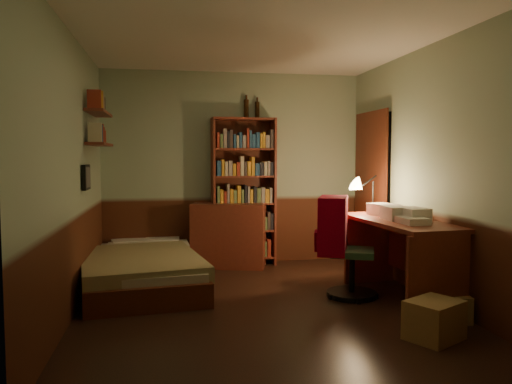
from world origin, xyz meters
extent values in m
cube|color=black|center=(0.00, 0.00, -0.01)|extent=(3.50, 4.00, 0.02)
cube|color=silver|center=(0.00, 0.00, 2.61)|extent=(3.50, 4.00, 0.02)
cube|color=#8FA485|center=(0.00, 2.01, 1.30)|extent=(3.50, 0.02, 2.60)
cube|color=#8FA485|center=(-1.76, 0.00, 1.30)|extent=(0.02, 4.00, 2.60)
cube|color=#8FA485|center=(1.76, 0.00, 1.30)|extent=(0.02, 4.00, 2.60)
cube|color=#8FA485|center=(0.00, -2.01, 1.30)|extent=(3.50, 0.02, 2.60)
cube|color=black|center=(1.72, 1.30, 1.00)|extent=(0.06, 0.90, 2.00)
cube|color=#441A0E|center=(1.69, 1.30, 1.00)|extent=(0.02, 0.98, 2.08)
cube|color=olive|center=(-1.19, 0.97, 0.33)|extent=(1.42, 2.31, 0.65)
cube|color=maroon|center=(-0.10, 1.76, 0.42)|extent=(1.05, 0.72, 0.85)
cube|color=#B2B2B7|center=(-0.04, 1.89, 0.91)|extent=(0.26, 0.21, 0.13)
cube|color=maroon|center=(0.11, 1.85, 0.99)|extent=(0.86, 0.30, 1.98)
cylinder|color=black|center=(0.17, 1.96, 2.10)|extent=(0.08, 0.08, 0.25)
cylinder|color=black|center=(0.32, 1.96, 2.09)|extent=(0.07, 0.07, 0.23)
cube|color=maroon|center=(1.41, -0.10, 0.41)|extent=(0.76, 1.59, 0.83)
cube|color=silver|center=(1.42, 0.30, 0.89)|extent=(0.30, 0.36, 0.12)
cone|color=black|center=(1.45, 0.67, 1.15)|extent=(0.25, 0.25, 0.65)
cube|color=#305936|center=(0.99, 0.10, 0.49)|extent=(0.62, 0.59, 0.99)
cube|color=#9B021A|center=(0.74, -0.12, 1.28)|extent=(0.38, 0.55, 0.60)
cube|color=maroon|center=(-1.64, 1.10, 1.60)|extent=(0.20, 0.90, 0.03)
cube|color=maroon|center=(-1.64, 1.10, 1.95)|extent=(0.20, 0.90, 0.03)
cube|color=black|center=(-1.72, 0.60, 1.25)|extent=(0.04, 0.32, 0.26)
cube|color=olive|center=(1.20, -1.17, 0.16)|extent=(0.53, 0.49, 0.31)
cube|color=olive|center=(1.56, -0.78, 0.12)|extent=(0.38, 0.34, 0.24)
camera|label=1|loc=(-0.89, -4.77, 1.46)|focal=35.00mm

